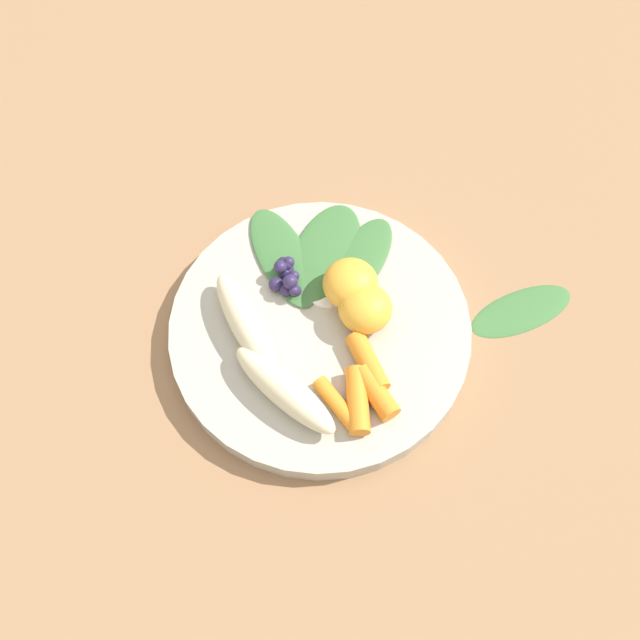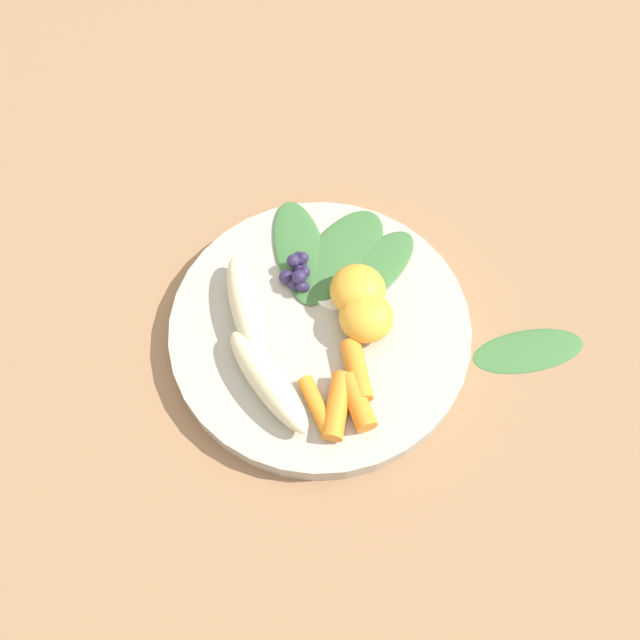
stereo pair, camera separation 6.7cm
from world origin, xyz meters
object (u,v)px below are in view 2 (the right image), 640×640
at_px(kale_leaf_stray, 529,350).
at_px(orange_segment_near, 358,290).
at_px(bowl, 320,330).
at_px(banana_peeled_right, 248,310).
at_px(banana_peeled_left, 268,381).

bearing_deg(kale_leaf_stray, orange_segment_near, 154.06).
height_order(bowl, orange_segment_near, orange_segment_near).
relative_size(banana_peeled_right, kale_leaf_stray, 1.06).
distance_m(banana_peeled_left, orange_segment_near, 0.12).
bearing_deg(banana_peeled_left, bowl, 108.92).
bearing_deg(banana_peeled_left, orange_segment_near, 102.71).
xyz_separation_m(bowl, orange_segment_near, (-0.03, 0.03, 0.03)).
distance_m(banana_peeled_right, kale_leaf_stray, 0.27).
height_order(banana_peeled_left, kale_leaf_stray, banana_peeled_left).
relative_size(orange_segment_near, kale_leaf_stray, 0.48).
height_order(bowl, kale_leaf_stray, bowl).
distance_m(bowl, banana_peeled_right, 0.07).
bearing_deg(orange_segment_near, banana_peeled_right, -77.69).
xyz_separation_m(orange_segment_near, kale_leaf_stray, (0.04, 0.17, -0.04)).
bearing_deg(banana_peeled_left, kale_leaf_stray, 65.51).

